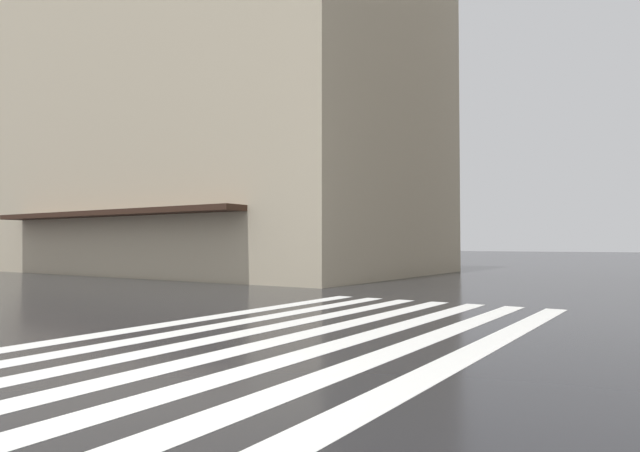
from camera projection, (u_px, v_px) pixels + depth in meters
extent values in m
plane|color=black|center=(126.00, 385.00, 6.38)|extent=(220.00, 220.00, 0.00)
cube|color=silver|center=(472.00, 353.00, 8.23)|extent=(13.00, 0.50, 0.01)
cube|color=silver|center=(409.00, 346.00, 8.78)|extent=(13.00, 0.50, 0.01)
cube|color=silver|center=(354.00, 340.00, 9.33)|extent=(13.00, 0.50, 0.01)
cube|color=silver|center=(305.00, 334.00, 9.88)|extent=(13.00, 0.50, 0.01)
cube|color=silver|center=(261.00, 330.00, 10.43)|extent=(13.00, 0.50, 0.01)
cube|color=silver|center=(222.00, 325.00, 10.97)|extent=(13.00, 0.50, 0.01)
cube|color=silver|center=(186.00, 321.00, 11.52)|extent=(13.00, 0.50, 0.01)
cube|color=beige|center=(224.00, 93.00, 32.62)|extent=(14.63, 23.20, 20.86)
cube|color=#382319|center=(105.00, 213.00, 25.78)|extent=(1.20, 16.24, 0.24)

